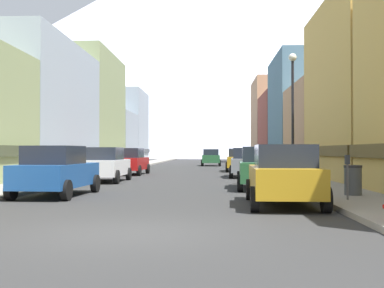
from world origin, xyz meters
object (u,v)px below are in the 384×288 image
object	(u,v)px
car_left_0	(56,171)
car_right_2	(246,162)
trash_bin_right	(353,180)
car_driving_0	(211,157)
pedestrian_0	(300,164)
car_left_1	(105,164)
car_right_1	(262,167)
car_right_3	(239,160)
car_left_2	(130,161)
car_right_0	(284,175)
streetlamp_right	(293,98)
parking_meter_near	(347,171)
pedestrian_1	(49,166)

from	to	relation	value
car_left_0	car_right_2	bearing A→B (deg)	59.21
trash_bin_right	car_driving_0	bearing A→B (deg)	97.45
pedestrian_0	car_left_1	bearing A→B (deg)	-177.29
car_left_0	car_right_1	size ratio (longest dim) A/B	1.00
car_right_3	trash_bin_right	world-z (taller)	car_right_3
car_left_2	car_right_1	size ratio (longest dim) A/B	1.00
car_right_0	car_right_1	bearing A→B (deg)	89.95
streetlamp_right	car_left_0	bearing A→B (deg)	-150.68
streetlamp_right	pedestrian_0	bearing A→B (deg)	74.82
parking_meter_near	car_right_2	bearing A→B (deg)	97.36
trash_bin_right	pedestrian_0	world-z (taller)	pedestrian_0
car_driving_0	car_left_0	bearing A→B (deg)	-98.65
car_left_1	streetlamp_right	bearing A→B (deg)	-17.26
car_right_1	streetlamp_right	size ratio (longest dim) A/B	0.77
car_left_0	car_left_2	world-z (taller)	same
car_left_2	car_right_1	bearing A→B (deg)	-57.59
streetlamp_right	car_left_2	bearing A→B (deg)	130.96
pedestrian_0	pedestrian_1	xyz separation A→B (m)	(-12.50, -1.95, -0.04)
pedestrian_0	streetlamp_right	distance (m)	4.61
parking_meter_near	car_driving_0	bearing A→B (deg)	96.25
car_left_0	pedestrian_1	xyz separation A→B (m)	(-2.45, 6.51, -0.02)
car_left_1	car_right_0	bearing A→B (deg)	-54.74
car_right_1	pedestrian_1	bearing A→B (deg)	164.44
car_left_0	parking_meter_near	size ratio (longest dim) A/B	3.37
car_left_2	pedestrian_1	distance (m)	9.50
car_left_1	car_right_2	bearing A→B (deg)	32.12
car_right_3	pedestrian_0	world-z (taller)	pedestrian_0
car_right_3	trash_bin_right	size ratio (longest dim) A/B	4.55
car_right_3	pedestrian_0	xyz separation A→B (m)	(2.45, -12.69, 0.02)
car_right_3	parking_meter_near	world-z (taller)	car_right_3
car_right_0	trash_bin_right	bearing A→B (deg)	37.40
car_left_1	car_driving_0	size ratio (longest dim) A/B	1.00
car_right_3	car_right_0	bearing A→B (deg)	-90.01
car_left_2	streetlamp_right	bearing A→B (deg)	-49.04
car_left_2	car_right_3	xyz separation A→B (m)	(7.60, 5.47, 0.00)
car_left_2	pedestrian_1	bearing A→B (deg)	-104.93
car_right_3	car_right_1	bearing A→B (deg)	-90.00
car_left_0	pedestrian_0	xyz separation A→B (m)	(10.05, 8.46, 0.02)
car_right_0	car_left_2	bearing A→B (deg)	112.39
car_left_2	streetlamp_right	world-z (taller)	streetlamp_right
parking_meter_near	pedestrian_0	xyz separation A→B (m)	(0.50, 10.82, -0.09)
pedestrian_0	streetlamp_right	size ratio (longest dim) A/B	0.28
car_right_2	car_driving_0	xyz separation A→B (m)	(-2.20, 22.78, 0.00)
car_right_3	parking_meter_near	size ratio (longest dim) A/B	3.35
car_right_3	pedestrian_1	xyz separation A→B (m)	(-10.05, -14.65, -0.02)
car_driving_0	parking_meter_near	world-z (taller)	car_driving_0
trash_bin_right	streetlamp_right	size ratio (longest dim) A/B	0.17
trash_bin_right	pedestrian_1	world-z (taller)	pedestrian_1
car_right_1	car_right_2	distance (m)	9.05
car_driving_0	trash_bin_right	bearing A→B (deg)	-82.55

